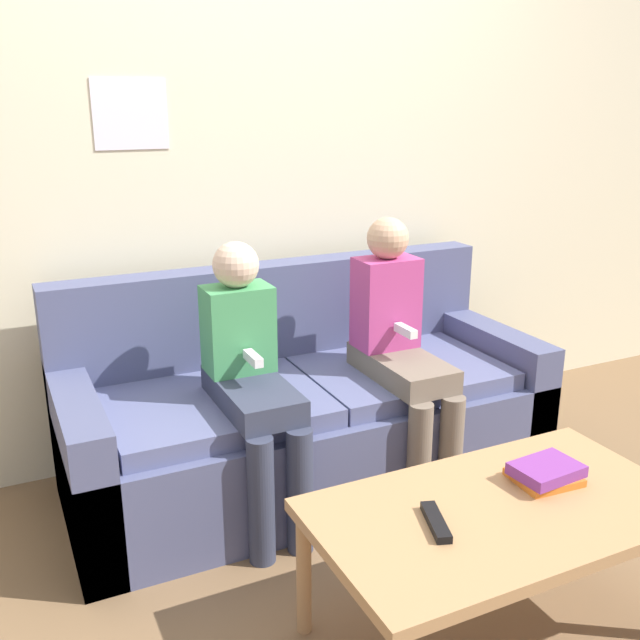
{
  "coord_description": "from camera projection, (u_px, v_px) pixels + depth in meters",
  "views": [
    {
      "loc": [
        -1.08,
        -1.89,
        1.5
      ],
      "look_at": [
        0.0,
        0.36,
        0.72
      ],
      "focal_mm": 40.0,
      "sensor_mm": 36.0,
      "label": 1
    }
  ],
  "objects": [
    {
      "name": "book_stack",
      "position": [
        545.0,
        473.0,
        2.07
      ],
      "size": [
        0.2,
        0.17,
        0.06
      ],
      "color": "orange",
      "rests_on": "coffee_table"
    },
    {
      "name": "person_right",
      "position": [
        400.0,
        344.0,
        2.75
      ],
      "size": [
        0.24,
        0.54,
        1.07
      ],
      "color": "#756656",
      "rests_on": "ground_plane"
    },
    {
      "name": "couch",
      "position": [
        305.0,
        414.0,
        2.87
      ],
      "size": [
        1.88,
        0.77,
        0.85
      ],
      "color": "#4C5175",
      "rests_on": "ground_plane"
    },
    {
      "name": "wall_back",
      "position": [
        257.0,
        148.0,
        2.98
      ],
      "size": [
        8.0,
        0.06,
        2.6
      ],
      "color": "beige",
      "rests_on": "ground_plane"
    },
    {
      "name": "coffee_table",
      "position": [
        500.0,
        520.0,
        1.97
      ],
      "size": [
        1.05,
        0.58,
        0.43
      ],
      "color": "#AD7F51",
      "rests_on": "ground_plane"
    },
    {
      "name": "tv_remote",
      "position": [
        436.0,
        522.0,
        1.86
      ],
      "size": [
        0.09,
        0.17,
        0.02
      ],
      "rotation": [
        0.0,
        0.0,
        -0.32
      ],
      "color": "black",
      "rests_on": "coffee_table"
    },
    {
      "name": "ground_plane",
      "position": [
        364.0,
        541.0,
        2.52
      ],
      "size": [
        10.0,
        10.0,
        0.0
      ],
      "primitive_type": "plane",
      "color": "brown"
    },
    {
      "name": "person_left",
      "position": [
        251.0,
        374.0,
        2.5
      ],
      "size": [
        0.24,
        0.54,
        1.02
      ],
      "color": "#33384C",
      "rests_on": "ground_plane"
    }
  ]
}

